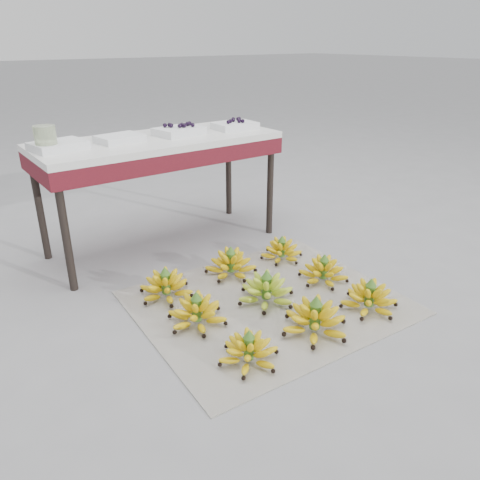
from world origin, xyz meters
TOP-DOWN VIEW (x-y plane):
  - ground at (0.00, 0.00)m, footprint 60.00×60.00m
  - newspaper_mat at (-0.06, 0.02)m, footprint 1.31×1.12m
  - bunch_front_left at (-0.42, -0.29)m, footprint 0.32×0.32m
  - bunch_front_center at (-0.05, -0.30)m, footprint 0.40×0.40m
  - bunch_front_right at (0.30, -0.32)m, footprint 0.35×0.35m
  - bunch_mid_left at (-0.44, 0.07)m, footprint 0.34×0.34m
  - bunch_mid_center at (-0.06, 0.03)m, footprint 0.36×0.36m
  - bunch_mid_right at (0.33, 0.02)m, footprint 0.30×0.30m
  - bunch_back_left at (-0.44, 0.37)m, footprint 0.28×0.28m
  - bunch_back_center at (-0.03, 0.38)m, footprint 0.32×0.32m
  - bunch_back_right at (0.33, 0.36)m, footprint 0.32×0.32m
  - vendor_table at (-0.13, 0.98)m, footprint 1.43×0.57m
  - tray_far_left at (-0.69, 0.99)m, footprint 0.30×0.24m
  - tray_left at (-0.36, 0.99)m, footprint 0.26×0.21m
  - tray_right at (0.02, 0.98)m, footprint 0.31×0.24m
  - tray_far_right at (0.40, 0.94)m, footprint 0.27×0.20m
  - glass_jar at (-0.76, 0.95)m, footprint 0.11×0.11m

SIDE VIEW (x-z plane):
  - ground at x=0.00m, z-range 0.00..0.00m
  - newspaper_mat at x=-0.06m, z-range 0.00..0.01m
  - bunch_back_right at x=0.33m, z-range -0.02..0.13m
  - bunch_front_left at x=-0.42m, z-range -0.02..0.14m
  - bunch_mid_right at x=0.33m, z-range -0.02..0.14m
  - bunch_back_left at x=-0.44m, z-range -0.02..0.15m
  - bunch_front_right at x=0.30m, z-range -0.02..0.15m
  - bunch_mid_left at x=-0.44m, z-range -0.02..0.15m
  - bunch_back_center at x=-0.03m, z-range -0.02..0.15m
  - bunch_mid_center at x=-0.06m, z-range -0.02..0.16m
  - bunch_front_center at x=-0.05m, z-range -0.02..0.16m
  - vendor_table at x=-0.13m, z-range 0.26..0.95m
  - tray_left at x=-0.36m, z-range 0.69..0.72m
  - tray_far_left at x=-0.69m, z-range 0.69..0.73m
  - tray_far_right at x=0.40m, z-range 0.68..0.74m
  - tray_right at x=0.02m, z-range 0.68..0.75m
  - glass_jar at x=-0.76m, z-range 0.69..0.82m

